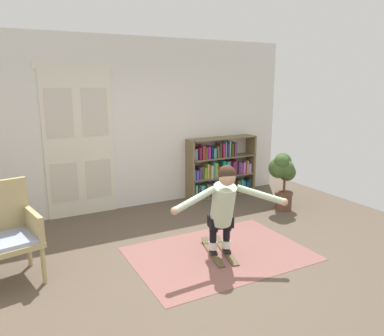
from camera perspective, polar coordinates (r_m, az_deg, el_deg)
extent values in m
plane|color=brown|center=(4.70, 2.72, -14.55)|extent=(7.20, 7.20, 0.00)
cube|color=silver|center=(6.57, -8.84, 6.57)|extent=(6.00, 0.10, 2.90)
cube|color=beige|center=(6.27, -19.15, 3.14)|extent=(0.55, 0.04, 2.35)
cube|color=beige|center=(6.19, -19.48, 7.84)|extent=(0.41, 0.01, 0.76)
cube|color=beige|center=(6.37, -18.73, -2.09)|extent=(0.41, 0.01, 0.64)
cube|color=beige|center=(6.37, -14.27, 3.62)|extent=(0.55, 0.04, 2.35)
cube|color=beige|center=(6.29, -14.49, 8.24)|extent=(0.41, 0.01, 0.76)
cube|color=beige|center=(6.47, -13.94, -1.54)|extent=(0.41, 0.01, 0.64)
cube|color=beige|center=(6.24, -17.45, 14.54)|extent=(1.22, 0.04, 0.10)
cube|color=brown|center=(4.99, 4.18, -12.79)|extent=(2.23, 1.57, 0.01)
cube|color=brown|center=(6.92, -0.28, -0.38)|extent=(0.04, 0.30, 1.13)
cube|color=brown|center=(7.64, 8.84, 0.74)|extent=(0.04, 0.30, 1.13)
cube|color=brown|center=(7.40, 4.43, -4.00)|extent=(1.37, 0.30, 0.02)
cube|color=brown|center=(7.30, 4.48, -1.21)|extent=(1.37, 0.30, 0.02)
cube|color=brown|center=(7.22, 4.53, 1.64)|extent=(1.37, 0.30, 0.02)
cube|color=brown|center=(7.15, 4.58, 4.56)|extent=(1.37, 0.30, 0.02)
cube|color=#52B5BD|center=(7.06, -0.04, -3.80)|extent=(0.03, 0.18, 0.22)
cube|color=#59D6AC|center=(7.07, 0.44, -3.57)|extent=(0.04, 0.17, 0.27)
cube|color=brown|center=(7.09, 0.89, -3.71)|extent=(0.03, 0.15, 0.22)
cube|color=#4AA8A7|center=(7.12, 1.22, -3.52)|extent=(0.06, 0.24, 0.25)
cube|color=teal|center=(7.18, 1.64, -3.45)|extent=(0.05, 0.17, 0.23)
cube|color=brown|center=(7.18, 2.17, -3.35)|extent=(0.04, 0.19, 0.26)
cube|color=#52319B|center=(7.22, 2.52, -3.29)|extent=(0.05, 0.19, 0.25)
cube|color=#54CD9D|center=(7.24, 2.94, -3.24)|extent=(0.05, 0.23, 0.25)
cube|color=maroon|center=(7.29, 3.20, -3.36)|extent=(0.04, 0.20, 0.19)
cube|color=#652940|center=(7.31, 3.59, -3.14)|extent=(0.05, 0.22, 0.24)
cube|color=#317923|center=(7.34, 3.93, -3.22)|extent=(0.04, 0.16, 0.20)
cube|color=#58347F|center=(7.36, 4.37, -3.17)|extent=(0.03, 0.17, 0.20)
cube|color=#57C198|center=(7.39, 4.73, -2.93)|extent=(0.04, 0.20, 0.25)
cube|color=#23294C|center=(7.41, 5.22, -2.82)|extent=(0.06, 0.15, 0.27)
cube|color=#9B562C|center=(7.45, 5.68, -2.80)|extent=(0.07, 0.16, 0.26)
cube|color=tan|center=(7.50, 5.94, -2.81)|extent=(0.04, 0.16, 0.23)
cube|color=#134F35|center=(7.53, 6.30, -2.71)|extent=(0.06, 0.15, 0.24)
cube|color=brown|center=(7.56, 6.63, -2.65)|extent=(0.04, 0.23, 0.24)
cube|color=#5A663F|center=(7.57, 6.99, -2.65)|extent=(0.03, 0.14, 0.23)
cube|color=#33BACB|center=(7.61, 7.33, -2.56)|extent=(0.04, 0.17, 0.24)
cube|color=teal|center=(7.65, 7.53, -2.57)|extent=(0.04, 0.24, 0.22)
cube|color=#174751|center=(7.66, 8.09, -2.62)|extent=(0.05, 0.19, 0.20)
cube|color=#27404E|center=(7.69, 8.38, -2.42)|extent=(0.03, 0.21, 0.24)
cube|color=blue|center=(6.96, 0.03, -0.99)|extent=(0.05, 0.23, 0.19)
cube|color=#3F4BC1|center=(6.99, 0.48, -0.97)|extent=(0.05, 0.24, 0.18)
cube|color=maroon|center=(7.02, 0.98, -0.71)|extent=(0.05, 0.21, 0.23)
cube|color=#196C89|center=(7.06, 1.37, -0.65)|extent=(0.05, 0.19, 0.23)
cube|color=olive|center=(7.09, 1.71, -0.65)|extent=(0.06, 0.23, 0.21)
cube|color=#D2C265|center=(7.11, 2.11, -0.35)|extent=(0.03, 0.22, 0.27)
cube|color=tan|center=(7.12, 2.66, -0.46)|extent=(0.05, 0.23, 0.24)
cube|color=teal|center=(7.15, 3.11, -0.20)|extent=(0.05, 0.21, 0.30)
cube|color=#A8A51E|center=(7.18, 3.43, -0.21)|extent=(0.05, 0.20, 0.28)
cube|color=#AF2F25|center=(7.21, 3.89, -0.43)|extent=(0.06, 0.23, 0.21)
cube|color=tan|center=(7.27, 4.15, -0.42)|extent=(0.04, 0.20, 0.19)
cube|color=#179881|center=(7.28, 4.57, 0.02)|extent=(0.07, 0.18, 0.30)
cube|color=teal|center=(7.32, 5.11, 0.02)|extent=(0.06, 0.23, 0.28)
cube|color=#40496A|center=(7.36, 5.49, 0.06)|extent=(0.04, 0.16, 0.27)
cube|color=#751F5E|center=(7.37, 6.04, 0.05)|extent=(0.06, 0.22, 0.27)
cube|color=maroon|center=(7.43, 6.30, 0.25)|extent=(0.04, 0.23, 0.29)
cube|color=#463066|center=(7.47, 6.78, 0.16)|extent=(0.06, 0.23, 0.25)
cube|color=#BE5B97|center=(7.52, 7.21, 0.03)|extent=(0.04, 0.15, 0.21)
cube|color=#CF66C5|center=(7.54, 7.67, 0.11)|extent=(0.06, 0.16, 0.22)
cube|color=tan|center=(7.56, 8.12, 0.26)|extent=(0.03, 0.18, 0.25)
cube|color=#C07FD7|center=(7.60, 8.44, 0.05)|extent=(0.05, 0.19, 0.19)
cube|color=#845E9D|center=(6.90, 0.00, 2.01)|extent=(0.06, 0.18, 0.18)
cube|color=#55B1C0|center=(6.92, 0.45, 2.13)|extent=(0.05, 0.14, 0.20)
cube|color=maroon|center=(6.93, 0.98, 2.25)|extent=(0.05, 0.19, 0.23)
cube|color=maroon|center=(6.97, 1.46, 2.44)|extent=(0.06, 0.21, 0.26)
cube|color=brown|center=(7.01, 1.89, 2.33)|extent=(0.03, 0.20, 0.22)
cube|color=#902485|center=(7.04, 2.26, 2.42)|extent=(0.05, 0.22, 0.23)
cube|color=navy|center=(7.05, 2.82, 2.43)|extent=(0.03, 0.16, 0.23)
cube|color=teal|center=(7.08, 3.25, 2.29)|extent=(0.05, 0.16, 0.19)
cube|color=brown|center=(7.12, 3.72, 2.47)|extent=(0.05, 0.17, 0.22)
cube|color=#4C522F|center=(7.17, 4.04, 2.76)|extent=(0.03, 0.18, 0.27)
cube|color=#9C2251|center=(7.20, 4.46, 2.75)|extent=(0.05, 0.22, 0.26)
cube|color=teal|center=(7.20, 4.90, 2.84)|extent=(0.03, 0.16, 0.28)
cube|color=#322350|center=(7.22, 5.22, 2.75)|extent=(0.04, 0.18, 0.26)
cube|color=#6CAFAF|center=(7.27, 5.54, 2.95)|extent=(0.03, 0.15, 0.29)
cube|color=#564A0D|center=(7.30, 5.87, 2.80)|extent=(0.03, 0.17, 0.24)
cube|color=#583556|center=(7.34, 6.23, 2.92)|extent=(0.06, 0.21, 0.26)
cylinder|color=tan|center=(4.55, -21.55, -13.54)|extent=(0.06, 0.06, 0.42)
cylinder|color=tan|center=(5.01, -23.43, -11.22)|extent=(0.06, 0.06, 0.42)
cube|color=tan|center=(4.63, -25.92, -10.24)|extent=(0.70, 0.70, 0.06)
cube|color=#9BA7CF|center=(4.61, -25.98, -9.67)|extent=(0.63, 0.63, 0.04)
cube|color=tan|center=(4.76, -27.12, -5.24)|extent=(0.60, 0.18, 0.60)
cube|color=tan|center=(4.62, -22.87, -7.69)|extent=(0.17, 0.56, 0.28)
cylinder|color=brown|center=(6.71, 13.68, -4.85)|extent=(0.28, 0.28, 0.31)
cylinder|color=brown|center=(6.67, 13.75, -3.73)|extent=(0.30, 0.30, 0.04)
cylinder|color=#4C3823|center=(6.62, 13.84, -2.07)|extent=(0.04, 0.04, 0.36)
sphere|color=#395526|center=(6.49, 13.97, -0.12)|extent=(0.30, 0.30, 0.30)
sphere|color=#395526|center=(6.42, 13.39, 0.85)|extent=(0.26, 0.26, 0.26)
sphere|color=#395526|center=(6.48, 13.00, -0.01)|extent=(0.34, 0.34, 0.34)
sphere|color=#395526|center=(6.71, 14.19, -0.62)|extent=(0.31, 0.31, 0.31)
sphere|color=#395526|center=(6.64, 13.60, 0.99)|extent=(0.29, 0.29, 0.29)
cube|color=brown|center=(4.96, 3.17, -12.81)|extent=(0.27, 0.76, 0.01)
cube|color=brown|center=(5.25, 2.04, -10.90)|extent=(0.12, 0.13, 0.06)
cube|color=black|center=(4.93, 3.24, -12.65)|extent=(0.11, 0.14, 0.04)
cube|color=brown|center=(5.01, 5.18, -12.56)|extent=(0.27, 0.76, 0.01)
cube|color=brown|center=(5.30, 3.95, -10.69)|extent=(0.12, 0.13, 0.06)
cube|color=black|center=(4.98, 5.27, -12.41)|extent=(0.11, 0.14, 0.04)
cylinder|color=white|center=(4.91, 3.18, -11.63)|extent=(0.13, 0.13, 0.10)
cylinder|color=black|center=(4.83, 3.21, -9.48)|extent=(0.11, 0.11, 0.30)
cylinder|color=black|center=(4.77, 3.31, -8.33)|extent=(0.13, 0.13, 0.22)
cylinder|color=white|center=(4.96, 5.21, -11.40)|extent=(0.13, 0.13, 0.10)
cylinder|color=black|center=(4.88, 5.26, -9.26)|extent=(0.11, 0.11, 0.30)
cylinder|color=black|center=(4.82, 5.38, -8.12)|extent=(0.13, 0.13, 0.22)
cube|color=black|center=(4.79, 4.35, -8.09)|extent=(0.33, 0.25, 0.14)
cylinder|color=#B7CDA8|center=(4.64, 4.70, -5.55)|extent=(0.37, 0.48, 0.58)
sphere|color=tan|center=(4.41, 5.35, -1.43)|extent=(0.24, 0.24, 0.20)
sphere|color=#382619|center=(4.41, 5.32, -0.90)|extent=(0.26, 0.26, 0.21)
cylinder|color=#B7CDA8|center=(4.31, 0.39, -4.83)|extent=(0.59, 0.18, 0.23)
sphere|color=tan|center=(4.17, -2.67, -6.52)|extent=(0.11, 0.11, 0.09)
cylinder|color=#B7CDA8|center=(4.57, 10.34, -4.00)|extent=(0.51, 0.42, 0.23)
sphere|color=tan|center=(4.60, 13.81, -5.02)|extent=(0.11, 0.11, 0.09)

